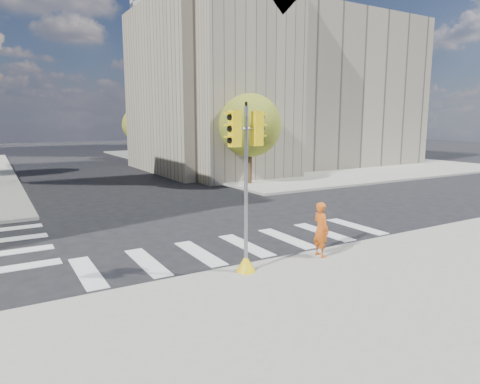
# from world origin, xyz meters

# --- Properties ---
(ground) EXTENTS (160.00, 160.00, 0.00)m
(ground) POSITION_xyz_m (0.00, 0.00, 0.00)
(ground) COLOR black
(ground) RESTS_ON ground
(sidewalk_far_right) EXTENTS (28.00, 40.00, 0.15)m
(sidewalk_far_right) POSITION_xyz_m (20.00, 26.00, 0.07)
(sidewalk_far_right) COLOR gray
(sidewalk_far_right) RESTS_ON ground
(civic_building) EXTENTS (26.00, 16.00, 19.39)m
(civic_building) POSITION_xyz_m (15.59, 19.12, 7.26)
(civic_building) COLOR gray
(civic_building) RESTS_ON ground
(office_tower) EXTENTS (20.00, 18.00, 30.00)m
(office_tower) POSITION_xyz_m (22.00, 42.00, 15.00)
(office_tower) COLOR #9EA0A3
(office_tower) RESTS_ON ground
(tree_re_near) EXTENTS (4.20, 4.20, 6.16)m
(tree_re_near) POSITION_xyz_m (7.50, 10.00, 4.05)
(tree_re_near) COLOR #382616
(tree_re_near) RESTS_ON ground
(tree_re_mid) EXTENTS (4.60, 4.60, 6.66)m
(tree_re_mid) POSITION_xyz_m (7.50, 22.00, 4.35)
(tree_re_mid) COLOR #382616
(tree_re_mid) RESTS_ON ground
(tree_re_far) EXTENTS (4.00, 4.00, 5.88)m
(tree_re_far) POSITION_xyz_m (7.50, 34.00, 3.87)
(tree_re_far) COLOR #382616
(tree_re_far) RESTS_ON ground
(lamp_near) EXTENTS (0.35, 0.18, 8.11)m
(lamp_near) POSITION_xyz_m (8.00, 14.00, 4.58)
(lamp_near) COLOR black
(lamp_near) RESTS_ON sidewalk_far_right
(lamp_far) EXTENTS (0.35, 0.18, 8.11)m
(lamp_far) POSITION_xyz_m (8.00, 28.00, 4.58)
(lamp_far) COLOR black
(lamp_far) RESTS_ON sidewalk_far_right
(traffic_signal) EXTENTS (1.08, 0.56, 4.72)m
(traffic_signal) POSITION_xyz_m (-1.66, -4.60, 2.16)
(traffic_signal) COLOR yellow
(traffic_signal) RESTS_ON sidewalk_near
(photographer) EXTENTS (0.44, 0.65, 1.74)m
(photographer) POSITION_xyz_m (1.08, -4.60, 1.02)
(photographer) COLOR #CA5313
(photographer) RESTS_ON sidewalk_near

